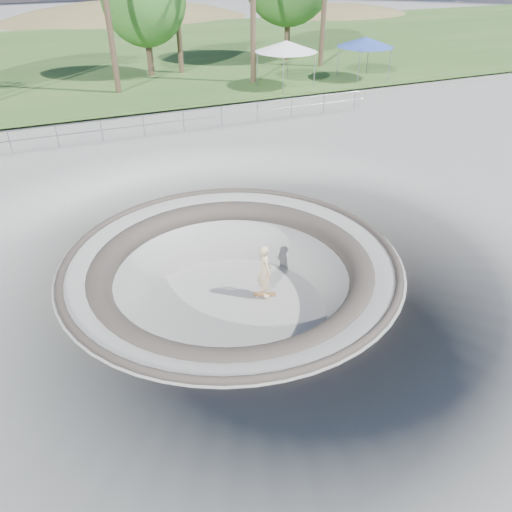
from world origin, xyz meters
The scene contains 9 objects.
ground centered at (0.00, 0.00, 0.00)m, with size 180.00×180.00×0.00m, color gray.
skate_bowl centered at (0.00, 0.00, -1.83)m, with size 14.00×14.00×4.10m.
grass_strip centered at (0.00, 34.00, 0.22)m, with size 180.00×36.00×0.12m.
distant_hills centered at (3.78, 57.17, -7.02)m, with size 103.20×45.00×28.60m.
safety_railing centered at (0.00, 12.00, 0.69)m, with size 25.00×0.06×1.03m.
skateboard centered at (1.22, 0.25, -1.84)m, with size 0.77×0.47×0.08m.
skater centered at (1.22, 0.25, -0.89)m, with size 0.68×0.45×1.87m, color beige.
canopy_white centered at (10.56, 18.00, 2.73)m, with size 5.36×5.36×2.80m.
canopy_blue centered at (16.46, 18.00, 2.62)m, with size 5.30×5.30×2.68m.
Camera 1 is at (-4.34, -12.09, 8.13)m, focal length 35.00 mm.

